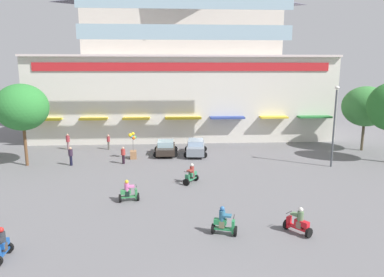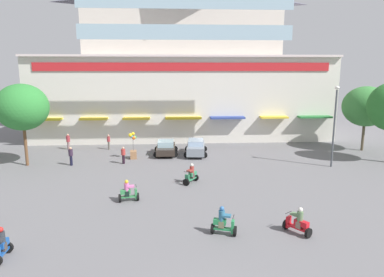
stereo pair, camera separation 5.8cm
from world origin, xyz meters
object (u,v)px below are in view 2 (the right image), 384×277
pedestrian_2 (68,141)px  scooter_rider_6 (1,246)px  plaza_tree_2 (22,107)px  scooter_rider_2 (298,223)px  scooter_rider_5 (128,192)px  parked_car_0 (166,148)px  pedestrian_0 (109,141)px  balloon_vendor_cart (133,149)px  scooter_rider_3 (223,223)px  scooter_rider_4 (191,175)px  pedestrian_3 (71,155)px  plaza_tree_3 (366,106)px  pedestrian_1 (123,154)px  parked_car_1 (196,147)px  streetlamp_near (335,121)px

pedestrian_2 → scooter_rider_6: bearing=-81.9°
pedestrian_2 → plaza_tree_2: bearing=-106.9°
scooter_rider_2 → scooter_rider_5: bearing=151.1°
parked_car_0 → pedestrian_0: 6.66m
pedestrian_0 → balloon_vendor_cart: (3.00, -4.05, -0.00)m
scooter_rider_3 → pedestrian_2: bearing=123.3°
scooter_rider_4 → pedestrian_3: (-10.38, 5.65, 0.34)m
plaza_tree_3 → pedestrian_1: (-24.45, -3.82, -3.76)m
plaza_tree_3 → scooter_rider_5: bearing=-150.1°
scooter_rider_6 → pedestrian_1: pedestrian_1 is taller
pedestrian_0 → balloon_vendor_cart: 5.04m
parked_car_0 → scooter_rider_2: (7.05, -17.80, -0.12)m
parked_car_0 → scooter_rider_4: scooter_rider_4 is taller
plaza_tree_2 → pedestrian_3: plaza_tree_2 is taller
parked_car_1 → scooter_rider_5: (-5.30, -12.39, -0.17)m
pedestrian_3 → parked_car_0: bearing=22.8°
scooter_rider_2 → streetlamp_near: bearing=58.8°
pedestrian_0 → pedestrian_3: size_ratio=0.96×
scooter_rider_5 → scooter_rider_6: size_ratio=0.97×
balloon_vendor_cart → plaza_tree_3: bearing=4.7°
plaza_tree_3 → pedestrian_3: size_ratio=3.99×
plaza_tree_2 → balloon_vendor_cart: (9.21, 1.89, -4.27)m
streetlamp_near → parked_car_0: bearing=159.7°
parked_car_0 → scooter_rider_3: (3.15, -17.67, -0.08)m
scooter_rider_4 → scooter_rider_2: bearing=-59.6°
scooter_rider_2 → plaza_tree_2: bearing=143.1°
parked_car_0 → scooter_rider_4: 9.38m
plaza_tree_3 → parked_car_1: (-17.65, -0.81, -3.87)m
scooter_rider_6 → pedestrian_0: 22.16m
scooter_rider_2 → scooter_rider_5: scooter_rider_2 is taller
plaza_tree_3 → parked_car_1: plaza_tree_3 is taller
scooter_rider_4 → pedestrian_2: size_ratio=0.89×
scooter_rider_5 → pedestrian_1: pedestrian_1 is taller
scooter_rider_4 → pedestrian_3: 11.82m
scooter_rider_2 → pedestrian_0: bearing=122.7°
scooter_rider_4 → pedestrian_3: bearing=151.4°
plaza_tree_2 → scooter_rider_3: 21.61m
balloon_vendor_cart → scooter_rider_3: bearing=-69.0°
plaza_tree_2 → scooter_rider_4: size_ratio=4.78×
scooter_rider_2 → streetlamp_near: streetlamp_near is taller
scooter_rider_4 → scooter_rider_5: size_ratio=1.03×
streetlamp_near → balloon_vendor_cart: bearing=167.3°
scooter_rider_3 → balloon_vendor_cart: bearing=111.0°
scooter_rider_3 → scooter_rider_6: scooter_rider_3 is taller
pedestrian_0 → plaza_tree_2: bearing=-136.3°
pedestrian_2 → streetlamp_near: 26.53m
plaza_tree_3 → scooter_rider_2: plaza_tree_3 is taller
scooter_rider_2 → balloon_vendor_cart: balloon_vendor_cart is taller
pedestrian_2 → balloon_vendor_cart: (7.30, -4.35, -0.02)m
plaza_tree_2 → pedestrian_2: plaza_tree_2 is taller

